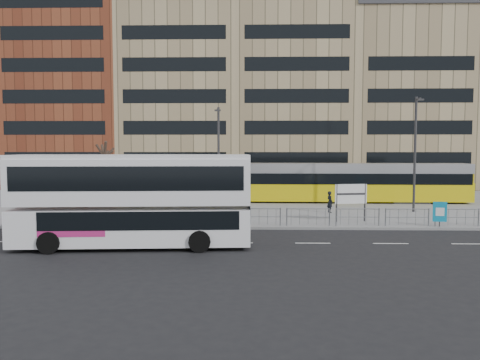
{
  "coord_description": "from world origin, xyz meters",
  "views": [
    {
      "loc": [
        -1.21,
        -27.9,
        4.94
      ],
      "look_at": [
        -1.99,
        6.0,
        2.57
      ],
      "focal_mm": 35.0,
      "sensor_mm": 36.0,
      "label": 1
    }
  ],
  "objects_px": {
    "lamp_post_east": "(415,150)",
    "bare_tree": "(104,140)",
    "double_decker_bus": "(133,197)",
    "lamp_post_west": "(219,154)",
    "station_sign": "(351,196)",
    "tram": "(301,183)",
    "traffic_light_west": "(214,191)",
    "ad_panel": "(440,212)",
    "pedestrian": "(330,202)"
  },
  "relations": [
    {
      "from": "station_sign",
      "to": "ad_panel",
      "type": "relative_size",
      "value": 1.61
    },
    {
      "from": "double_decker_bus",
      "to": "traffic_light_west",
      "type": "bearing_deg",
      "value": 59.67
    },
    {
      "from": "traffic_light_west",
      "to": "tram",
      "type": "bearing_deg",
      "value": 69.51
    },
    {
      "from": "double_decker_bus",
      "to": "lamp_post_east",
      "type": "xyz_separation_m",
      "value": [
        17.96,
        12.04,
        2.3
      ]
    },
    {
      "from": "pedestrian",
      "to": "bare_tree",
      "type": "xyz_separation_m",
      "value": [
        -17.14,
        1.74,
        4.57
      ]
    },
    {
      "from": "lamp_post_east",
      "to": "lamp_post_west",
      "type": "bearing_deg",
      "value": 177.29
    },
    {
      "from": "station_sign",
      "to": "lamp_post_east",
      "type": "height_order",
      "value": "lamp_post_east"
    },
    {
      "from": "ad_panel",
      "to": "lamp_post_east",
      "type": "distance_m",
      "value": 7.53
    },
    {
      "from": "lamp_post_west",
      "to": "bare_tree",
      "type": "xyz_separation_m",
      "value": [
        -8.88,
        0.46,
        1.08
      ]
    },
    {
      "from": "lamp_post_west",
      "to": "lamp_post_east",
      "type": "relative_size",
      "value": 0.92
    },
    {
      "from": "double_decker_bus",
      "to": "ad_panel",
      "type": "bearing_deg",
      "value": 13.88
    },
    {
      "from": "station_sign",
      "to": "lamp_post_west",
      "type": "xyz_separation_m",
      "value": [
        -8.91,
        5.39,
        2.6
      ]
    },
    {
      "from": "station_sign",
      "to": "lamp_post_west",
      "type": "distance_m",
      "value": 10.73
    },
    {
      "from": "traffic_light_west",
      "to": "lamp_post_east",
      "type": "distance_m",
      "value": 15.56
    },
    {
      "from": "station_sign",
      "to": "lamp_post_east",
      "type": "xyz_separation_m",
      "value": [
        5.68,
        4.7,
        2.94
      ]
    },
    {
      "from": "pedestrian",
      "to": "lamp_post_west",
      "type": "bearing_deg",
      "value": 61.45
    },
    {
      "from": "lamp_post_west",
      "to": "tram",
      "type": "bearing_deg",
      "value": 39.09
    },
    {
      "from": "traffic_light_west",
      "to": "lamp_post_east",
      "type": "relative_size",
      "value": 0.36
    },
    {
      "from": "bare_tree",
      "to": "double_decker_bus",
      "type": "bearing_deg",
      "value": -67.32
    },
    {
      "from": "traffic_light_west",
      "to": "lamp_post_west",
      "type": "relative_size",
      "value": 0.4
    },
    {
      "from": "traffic_light_west",
      "to": "bare_tree",
      "type": "xyz_separation_m",
      "value": [
        -8.99,
        6.18,
        3.38
      ]
    },
    {
      "from": "lamp_post_east",
      "to": "bare_tree",
      "type": "distance_m",
      "value": 23.51
    },
    {
      "from": "double_decker_bus",
      "to": "lamp_post_west",
      "type": "relative_size",
      "value": 1.49
    },
    {
      "from": "lamp_post_west",
      "to": "lamp_post_east",
      "type": "bearing_deg",
      "value": -2.71
    },
    {
      "from": "double_decker_bus",
      "to": "traffic_light_west",
      "type": "relative_size",
      "value": 3.75
    },
    {
      "from": "station_sign",
      "to": "pedestrian",
      "type": "relative_size",
      "value": 1.54
    },
    {
      "from": "double_decker_bus",
      "to": "station_sign",
      "type": "distance_m",
      "value": 14.32
    },
    {
      "from": "tram",
      "to": "pedestrian",
      "type": "distance_m",
      "value": 7.07
    },
    {
      "from": "station_sign",
      "to": "traffic_light_west",
      "type": "relative_size",
      "value": 0.78
    },
    {
      "from": "double_decker_bus",
      "to": "pedestrian",
      "type": "bearing_deg",
      "value": 40.63
    },
    {
      "from": "ad_panel",
      "to": "lamp_post_east",
      "type": "xyz_separation_m",
      "value": [
        0.7,
        6.5,
        3.74
      ]
    },
    {
      "from": "tram",
      "to": "ad_panel",
      "type": "height_order",
      "value": "tram"
    },
    {
      "from": "lamp_post_west",
      "to": "station_sign",
      "type": "bearing_deg",
      "value": -31.18
    },
    {
      "from": "ad_panel",
      "to": "lamp_post_west",
      "type": "distance_m",
      "value": 16.01
    },
    {
      "from": "ad_panel",
      "to": "lamp_post_east",
      "type": "height_order",
      "value": "lamp_post_east"
    },
    {
      "from": "traffic_light_west",
      "to": "bare_tree",
      "type": "distance_m",
      "value": 11.42
    },
    {
      "from": "ad_panel",
      "to": "lamp_post_east",
      "type": "relative_size",
      "value": 0.18
    },
    {
      "from": "tram",
      "to": "traffic_light_west",
      "type": "distance_m",
      "value": 13.2
    },
    {
      "from": "lamp_post_west",
      "to": "lamp_post_east",
      "type": "distance_m",
      "value": 14.61
    },
    {
      "from": "ad_panel",
      "to": "pedestrian",
      "type": "distance_m",
      "value": 8.16
    },
    {
      "from": "traffic_light_west",
      "to": "ad_panel",
      "type": "bearing_deg",
      "value": 4.37
    },
    {
      "from": "tram",
      "to": "traffic_light_west",
      "type": "relative_size",
      "value": 9.3
    },
    {
      "from": "lamp_post_east",
      "to": "bare_tree",
      "type": "height_order",
      "value": "lamp_post_east"
    },
    {
      "from": "ad_panel",
      "to": "double_decker_bus",
      "type": "bearing_deg",
      "value": -152.83
    },
    {
      "from": "tram",
      "to": "lamp_post_east",
      "type": "height_order",
      "value": "lamp_post_east"
    },
    {
      "from": "station_sign",
      "to": "bare_tree",
      "type": "height_order",
      "value": "bare_tree"
    },
    {
      "from": "station_sign",
      "to": "lamp_post_west",
      "type": "relative_size",
      "value": 0.31
    },
    {
      "from": "traffic_light_west",
      "to": "lamp_post_west",
      "type": "xyz_separation_m",
      "value": [
        -0.11,
        5.72,
        2.3
      ]
    },
    {
      "from": "ad_panel",
      "to": "bare_tree",
      "type": "bearing_deg",
      "value": 170.82
    },
    {
      "from": "ad_panel",
      "to": "lamp_post_west",
      "type": "relative_size",
      "value": 0.19
    }
  ]
}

